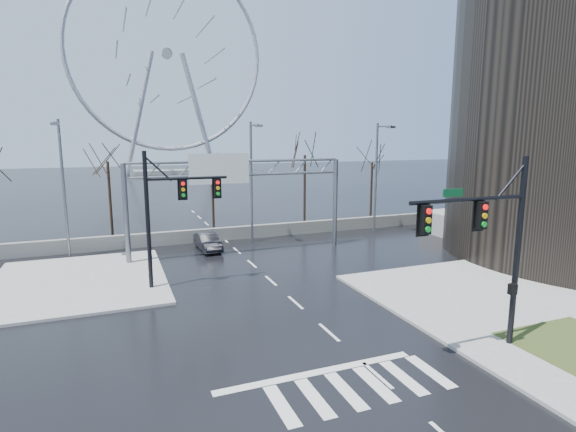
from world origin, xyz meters
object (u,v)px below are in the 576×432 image
signal_mast_near (494,237)px  sign_gantry (234,186)px  ferris_wheel (167,62)px  signal_mast_far (168,206)px  car (208,242)px

signal_mast_near → sign_gantry: signal_mast_near is taller
sign_gantry → ferris_wheel: size_ratio=0.32×
signal_mast_far → ferris_wheel: size_ratio=0.16×
signal_mast_near → signal_mast_far: size_ratio=1.00×
signal_mast_far → car: size_ratio=1.99×
sign_gantry → ferris_wheel: ferris_wheel is taller
signal_mast_near → sign_gantry: size_ratio=0.49×
signal_mast_near → signal_mast_far: (-11.01, 13.00, -0.04)m
signal_mast_near → car: signal_mast_near is taller
signal_mast_far → ferris_wheel: (10.87, 86.04, 21.30)m
signal_mast_near → sign_gantry: (-5.52, 19.00, 0.31)m
ferris_wheel → sign_gantry: bearing=-93.8°
ferris_wheel → car: ferris_wheel is taller
signal_mast_near → ferris_wheel: (-0.14, 99.04, 21.26)m
signal_mast_near → car: size_ratio=1.99×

